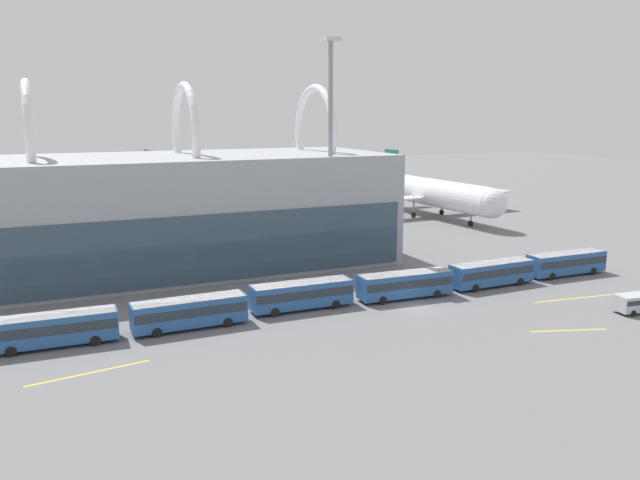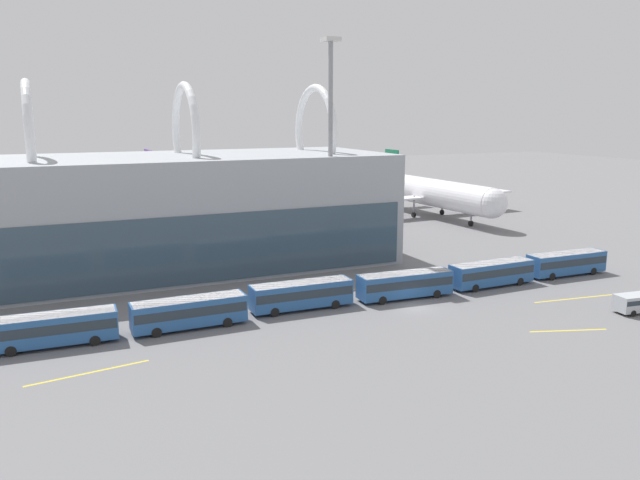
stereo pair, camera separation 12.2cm
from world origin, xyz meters
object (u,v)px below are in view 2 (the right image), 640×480
at_px(shuttle_bus_3, 405,283).
at_px(shuttle_bus_5, 566,262).
at_px(airliner_at_gate_near, 167,216).
at_px(airliner_at_gate_far, 432,193).
at_px(shuttle_bus_2, 301,293).
at_px(shuttle_bus_1, 189,311).
at_px(floodlight_mast, 330,140).
at_px(shuttle_bus_4, 492,272).
at_px(service_van_foreground, 637,302).
at_px(shuttle_bus_0, 53,328).

distance_m(shuttle_bus_3, shuttle_bus_5, 25.62).
distance_m(airliner_at_gate_near, airliner_at_gate_far, 58.14).
relative_size(shuttle_bus_2, shuttle_bus_5, 1.00).
bearing_deg(shuttle_bus_1, airliner_at_gate_near, 81.65).
distance_m(airliner_at_gate_near, shuttle_bus_1, 38.01).
relative_size(airliner_at_gate_far, shuttle_bus_5, 3.73).
distance_m(shuttle_bus_3, floodlight_mast, 23.31).
bearing_deg(airliner_at_gate_far, shuttle_bus_5, -15.91).
bearing_deg(shuttle_bus_1, airliner_at_gate_far, 37.11).
distance_m(shuttle_bus_2, shuttle_bus_3, 12.86).
xyz_separation_m(shuttle_bus_3, shuttle_bus_4, (12.81, 0.02, 0.00)).
bearing_deg(shuttle_bus_2, shuttle_bus_5, -0.07).
relative_size(airliner_at_gate_near, service_van_foreground, 7.90).
distance_m(shuttle_bus_1, shuttle_bus_5, 51.24).
relative_size(shuttle_bus_1, floodlight_mast, 0.37).
relative_size(shuttle_bus_4, shuttle_bus_5, 1.00).
bearing_deg(shuttle_bus_0, airliner_at_gate_far, 34.67).
xyz_separation_m(shuttle_bus_0, shuttle_bus_2, (25.62, 0.90, 0.00)).
height_order(service_van_foreground, floodlight_mast, floodlight_mast).
xyz_separation_m(airliner_at_gate_far, shuttle_bus_1, (-62.13, -48.28, -3.31)).
distance_m(shuttle_bus_2, shuttle_bus_5, 38.44).
bearing_deg(shuttle_bus_0, shuttle_bus_5, 2.02).
relative_size(airliner_at_gate_near, shuttle_bus_3, 3.54).
xyz_separation_m(shuttle_bus_3, floodlight_mast, (-2.01, 16.64, 16.21)).
distance_m(shuttle_bus_0, shuttle_bus_5, 64.05).
relative_size(airliner_at_gate_far, shuttle_bus_2, 3.74).
relative_size(airliner_at_gate_far, shuttle_bus_0, 3.73).
bearing_deg(floodlight_mast, shuttle_bus_1, -144.85).
height_order(airliner_at_gate_far, shuttle_bus_2, airliner_at_gate_far).
distance_m(airliner_at_gate_far, shuttle_bus_5, 49.38).
xyz_separation_m(airliner_at_gate_far, floodlight_mast, (-38.52, -31.66, 12.90)).
bearing_deg(shuttle_bus_5, shuttle_bus_3, -177.96).
relative_size(shuttle_bus_4, service_van_foreground, 2.22).
xyz_separation_m(shuttle_bus_5, service_van_foreground, (-5.14, -15.35, -0.61)).
height_order(shuttle_bus_2, service_van_foreground, shuttle_bus_2).
xyz_separation_m(shuttle_bus_2, service_van_foreground, (33.29, -16.21, -0.61)).
height_order(airliner_at_gate_near, shuttle_bus_5, airliner_at_gate_near).
distance_m(service_van_foreground, floodlight_mast, 42.38).
bearing_deg(shuttle_bus_1, shuttle_bus_4, -0.74).
height_order(airliner_at_gate_near, shuttle_bus_2, airliner_at_gate_near).
distance_m(shuttle_bus_2, shuttle_bus_4, 25.64).
distance_m(shuttle_bus_0, shuttle_bus_4, 51.24).
xyz_separation_m(airliner_at_gate_near, shuttle_bus_4, (33.43, -37.48, -3.86)).
bearing_deg(floodlight_mast, service_van_foreground, -54.67).
bearing_deg(shuttle_bus_2, shuttle_bus_0, -176.77).
relative_size(airliner_at_gate_near, shuttle_bus_4, 3.56).
xyz_separation_m(shuttle_bus_0, floodlight_mast, (36.42, 16.42, 16.21)).
bearing_deg(airliner_at_gate_far, shuttle_bus_3, -40.23).
bearing_deg(floodlight_mast, airliner_at_gate_near, 131.73).
height_order(airliner_at_gate_near, shuttle_bus_4, airliner_at_gate_near).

